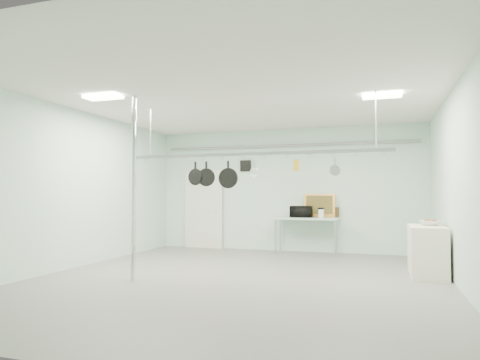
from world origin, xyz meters
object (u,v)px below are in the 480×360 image
(prep_table, at_px, (306,220))
(side_cabinet, at_px, (427,251))
(skillet_right, at_px, (228,174))
(pot_rack, at_px, (254,152))
(skillet_mid, at_px, (206,174))
(chrome_pole, at_px, (134,187))
(fruit_bowl, at_px, (430,223))
(coffee_canister, at_px, (321,213))
(microwave, at_px, (301,212))
(skillet_left, at_px, (195,173))

(prep_table, distance_m, side_cabinet, 3.39)
(prep_table, relative_size, skillet_right, 3.21)
(pot_rack, height_order, skillet_mid, pot_rack)
(chrome_pole, xyz_separation_m, fruit_bowl, (4.93, 2.14, -0.65))
(side_cabinet, relative_size, skillet_mid, 2.55)
(chrome_pole, height_order, pot_rack, chrome_pole)
(chrome_pole, distance_m, prep_table, 4.85)
(fruit_bowl, distance_m, skillet_right, 3.83)
(coffee_canister, relative_size, fruit_bowl, 0.53)
(skillet_mid, bearing_deg, prep_table, 64.38)
(coffee_canister, distance_m, fruit_bowl, 3.01)
(pot_rack, xyz_separation_m, skillet_right, (-0.49, 0.00, -0.39))
(pot_rack, bearing_deg, prep_table, 83.09)
(pot_rack, height_order, microwave, pot_rack)
(prep_table, distance_m, fruit_bowl, 3.34)
(prep_table, xyz_separation_m, skillet_mid, (-1.32, -3.30, 1.02))
(prep_table, bearing_deg, skillet_left, -115.03)
(skillet_left, xyz_separation_m, skillet_right, (0.65, 0.00, -0.04))
(skillet_right, bearing_deg, microwave, 77.10)
(skillet_left, bearing_deg, coffee_canister, 68.65)
(coffee_canister, bearing_deg, chrome_pole, -122.85)
(skillet_mid, bearing_deg, chrome_pole, -141.25)
(chrome_pole, distance_m, fruit_bowl, 5.41)
(chrome_pole, distance_m, skillet_left, 1.21)
(skillet_right, bearing_deg, skillet_left, -179.51)
(side_cabinet, xyz_separation_m, microwave, (-2.67, 2.14, 0.60))
(microwave, distance_m, fruit_bowl, 3.40)
(chrome_pole, height_order, skillet_right, chrome_pole)
(prep_table, xyz_separation_m, skillet_right, (-0.89, -3.30, 1.00))
(skillet_left, height_order, skillet_mid, same)
(side_cabinet, xyz_separation_m, skillet_right, (-3.44, -1.10, 1.39))
(chrome_pole, height_order, prep_table, chrome_pole)
(prep_table, xyz_separation_m, side_cabinet, (2.55, -2.20, -0.38))
(chrome_pole, distance_m, skillet_mid, 1.35)
(prep_table, bearing_deg, chrome_pole, -118.71)
(side_cabinet, height_order, pot_rack, pot_rack)
(side_cabinet, relative_size, skillet_left, 2.85)
(prep_table, relative_size, fruit_bowl, 4.17)
(microwave, height_order, coffee_canister, microwave)
(prep_table, relative_size, coffee_canister, 7.80)
(side_cabinet, relative_size, coffee_canister, 5.85)
(pot_rack, xyz_separation_m, fruit_bowl, (3.03, 1.24, -1.28))
(chrome_pole, relative_size, fruit_bowl, 8.33)
(coffee_canister, bearing_deg, skillet_left, -120.58)
(chrome_pole, relative_size, skillet_right, 6.43)
(chrome_pole, distance_m, skillet_right, 1.69)
(chrome_pole, bearing_deg, side_cabinet, 22.41)
(chrome_pole, bearing_deg, fruit_bowl, 23.52)
(fruit_bowl, xyz_separation_m, skillet_left, (-4.17, -1.24, 0.93))
(side_cabinet, height_order, fruit_bowl, fruit_bowl)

